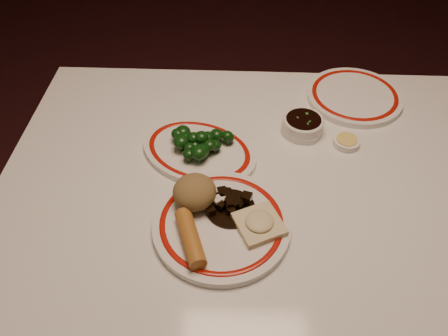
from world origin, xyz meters
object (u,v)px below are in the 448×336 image
(rice_mound, at_px, (195,192))
(soy_bowl, at_px, (303,126))
(dining_table, at_px, (262,212))
(spring_roll, at_px, (190,238))
(broccoli_plate, at_px, (199,151))
(main_plate, at_px, (222,224))
(fried_wonton, at_px, (259,223))
(broccoli_pile, at_px, (197,142))
(stirfry_heap, at_px, (230,204))

(rice_mound, distance_m, soy_bowl, 0.35)
(rice_mound, bearing_deg, dining_table, 24.67)
(dining_table, bearing_deg, spring_roll, -130.91)
(spring_roll, distance_m, broccoli_plate, 0.27)
(main_plate, height_order, soy_bowl, soy_bowl)
(spring_roll, bearing_deg, fried_wonton, -0.37)
(broccoli_pile, bearing_deg, dining_table, -31.63)
(broccoli_plate, bearing_deg, dining_table, -32.44)
(soy_bowl, bearing_deg, stirfry_heap, -123.08)
(main_plate, height_order, spring_roll, spring_roll)
(spring_roll, bearing_deg, rice_mound, 70.73)
(dining_table, height_order, soy_bowl, soy_bowl)
(soy_bowl, bearing_deg, broccoli_plate, -160.45)
(spring_roll, bearing_deg, soy_bowl, 36.19)
(dining_table, relative_size, stirfry_heap, 11.58)
(broccoli_pile, bearing_deg, broccoli_plate, 19.69)
(stirfry_heap, xyz_separation_m, soy_bowl, (0.17, 0.26, -0.01))
(dining_table, xyz_separation_m, main_plate, (-0.09, -0.12, 0.10))
(soy_bowl, bearing_deg, fried_wonton, -109.91)
(rice_mound, bearing_deg, broccoli_plate, 92.15)
(dining_table, height_order, main_plate, main_plate)
(dining_table, bearing_deg, rice_mound, -155.33)
(spring_roll, distance_m, broccoli_pile, 0.27)
(spring_roll, xyz_separation_m, soy_bowl, (0.24, 0.36, -0.01))
(spring_roll, distance_m, stirfry_heap, 0.12)
(fried_wonton, distance_m, soy_bowl, 0.33)
(main_plate, xyz_separation_m, spring_roll, (-0.06, -0.05, 0.02))
(main_plate, height_order, stirfry_heap, stirfry_heap)
(main_plate, relative_size, broccoli_plate, 0.92)
(stirfry_heap, bearing_deg, fried_wonton, -38.15)
(fried_wonton, bearing_deg, main_plate, 174.07)
(broccoli_pile, bearing_deg, main_plate, -72.63)
(fried_wonton, height_order, broccoli_plate, fried_wonton)
(soy_bowl, bearing_deg, rice_mound, -133.97)
(main_plate, distance_m, fried_wonton, 0.08)
(spring_roll, height_order, broccoli_pile, broccoli_pile)
(rice_mound, distance_m, spring_roll, 0.10)
(rice_mound, height_order, broccoli_plate, rice_mound)
(broccoli_plate, bearing_deg, broccoli_pile, -160.31)
(fried_wonton, xyz_separation_m, broccoli_plate, (-0.14, 0.22, -0.02))
(spring_roll, bearing_deg, dining_table, 29.81)
(spring_roll, height_order, soy_bowl, spring_roll)
(main_plate, relative_size, fried_wonton, 2.73)
(spring_roll, bearing_deg, broccoli_pile, 72.73)
(stirfry_heap, bearing_deg, broccoli_plate, 114.38)
(stirfry_heap, distance_m, soy_bowl, 0.32)
(broccoli_plate, bearing_deg, stirfry_heap, -65.62)
(rice_mound, height_order, soy_bowl, rice_mound)
(soy_bowl, bearing_deg, main_plate, -121.80)
(rice_mound, xyz_separation_m, stirfry_heap, (0.07, -0.01, -0.02))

